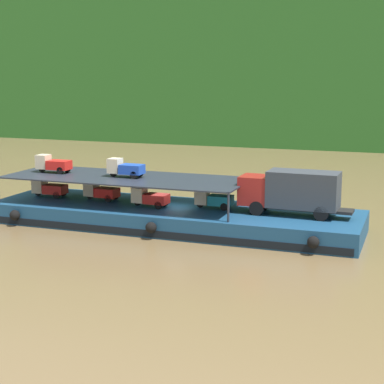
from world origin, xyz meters
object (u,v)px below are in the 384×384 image
object	(u,v)px
mini_truck_lower_stern	(49,188)
mini_truck_lower_fore	(213,199)
mini_truck_upper_mid	(125,168)
cargo_barge	(173,217)
mini_truck_lower_aft	(101,191)
mini_truck_upper_stern	(53,164)
mini_truck_lower_mid	(150,197)
covered_lorry	(292,191)

from	to	relation	value
mini_truck_lower_stern	mini_truck_lower_fore	distance (m)	13.68
mini_truck_lower_stern	mini_truck_upper_mid	xyz separation A→B (m)	(6.88, -0.26, 2.00)
cargo_barge	mini_truck_lower_aft	bearing A→B (deg)	175.85
mini_truck_lower_aft	mini_truck_lower_stern	bearing A→B (deg)	-177.39
cargo_barge	mini_truck_upper_stern	size ratio (longest dim) A/B	9.97
mini_truck_lower_aft	mini_truck_upper_mid	distance (m)	3.12
mini_truck_upper_stern	mini_truck_lower_fore	bearing A→B (deg)	2.24
cargo_barge	mini_truck_lower_mid	xyz separation A→B (m)	(-1.61, -0.53, 1.44)
mini_truck_lower_mid	mini_truck_lower_fore	world-z (taller)	same
cargo_barge	covered_lorry	distance (m)	9.09
cargo_barge	mini_truck_lower_stern	bearing A→B (deg)	178.71
covered_lorry	mini_truck_upper_stern	bearing A→B (deg)	-179.15
cargo_barge	mini_truck_lower_mid	distance (m)	2.22
cargo_barge	mini_truck_upper_mid	size ratio (longest dim) A/B	9.98
cargo_barge	mini_truck_lower_fore	size ratio (longest dim) A/B	9.89
mini_truck_lower_stern	mini_truck_lower_fore	bearing A→B (deg)	1.18
covered_lorry	mini_truck_lower_fore	world-z (taller)	covered_lorry
covered_lorry	mini_truck_upper_stern	distance (m)	18.87
mini_truck_upper_mid	cargo_barge	bearing A→B (deg)	0.22
mini_truck_lower_stern	mini_truck_lower_fore	xyz separation A→B (m)	(13.67, 0.28, 0.00)
mini_truck_lower_aft	mini_truck_upper_mid	xyz separation A→B (m)	(2.35, -0.46, 2.00)
cargo_barge	mini_truck_upper_stern	distance (m)	10.67
covered_lorry	mini_truck_lower_stern	distance (m)	19.47
covered_lorry	mini_truck_lower_aft	xyz separation A→B (m)	(-14.92, 0.16, -1.00)
mini_truck_lower_aft	mini_truck_lower_mid	size ratio (longest dim) A/B	1.00
covered_lorry	mini_truck_upper_mid	bearing A→B (deg)	-178.61
mini_truck_lower_aft	mini_truck_upper_stern	distance (m)	4.43
mini_truck_upper_stern	mini_truck_upper_mid	distance (m)	6.28
mini_truck_lower_stern	mini_truck_lower_mid	xyz separation A→B (m)	(9.08, -0.77, 0.00)
mini_truck_lower_fore	mini_truck_upper_stern	xyz separation A→B (m)	(-13.08, -0.51, 2.00)
mini_truck_lower_fore	mini_truck_lower_mid	bearing A→B (deg)	-167.15
mini_truck_lower_mid	mini_truck_lower_stern	bearing A→B (deg)	175.18
covered_lorry	mini_truck_lower_aft	bearing A→B (deg)	179.40
mini_truck_lower_fore	mini_truck_lower_aft	bearing A→B (deg)	-179.53
cargo_barge	mini_truck_lower_mid	bearing A→B (deg)	-161.93
mini_truck_lower_aft	mini_truck_upper_stern	bearing A→B (deg)	-173.66
mini_truck_lower_stern	mini_truck_lower_mid	world-z (taller)	same
mini_truck_lower_stern	covered_lorry	bearing A→B (deg)	0.15
mini_truck_lower_mid	cargo_barge	bearing A→B (deg)	18.07
mini_truck_upper_stern	mini_truck_upper_mid	bearing A→B (deg)	-0.23
covered_lorry	mini_truck_upper_stern	size ratio (longest dim) A/B	2.87
covered_lorry	mini_truck_lower_stern	xyz separation A→B (m)	(-19.44, -0.05, -1.00)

